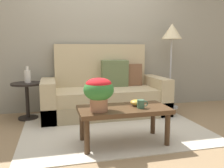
{
  "coord_description": "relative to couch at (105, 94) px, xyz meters",
  "views": [
    {
      "loc": [
        -0.8,
        -2.96,
        1.08
      ],
      "look_at": [
        -0.01,
        0.13,
        0.6
      ],
      "focal_mm": 38.12,
      "sensor_mm": 36.0,
      "label": 1
    }
  ],
  "objects": [
    {
      "name": "snack_bowl",
      "position": [
        0.09,
        -1.23,
        0.12
      ],
      "size": [
        0.14,
        0.14,
        0.07
      ],
      "color": "gold",
      "rests_on": "coffee_table"
    },
    {
      "name": "wall_back",
      "position": [
        -0.05,
        0.46,
        1.15
      ],
      "size": [
        6.4,
        0.12,
        2.96
      ],
      "primitive_type": "cube",
      "color": "gray",
      "rests_on": "ground"
    },
    {
      "name": "table_vase",
      "position": [
        -1.2,
        0.03,
        0.33
      ],
      "size": [
        0.09,
        0.09,
        0.25
      ],
      "color": "silver",
      "rests_on": "side_table"
    },
    {
      "name": "side_table",
      "position": [
        -1.22,
        0.02,
        0.05
      ],
      "size": [
        0.46,
        0.46,
        0.56
      ],
      "color": "black",
      "rests_on": "ground"
    },
    {
      "name": "area_rug",
      "position": [
        -0.05,
        -0.7,
        -0.33
      ],
      "size": [
        2.4,
        1.92,
        0.01
      ],
      "primitive_type": "cube",
      "color": "beige",
      "rests_on": "ground"
    },
    {
      "name": "potted_plant",
      "position": [
        -0.37,
        -1.35,
        0.31
      ],
      "size": [
        0.32,
        0.32,
        0.35
      ],
      "color": "#A36B4C",
      "rests_on": "coffee_table"
    },
    {
      "name": "floor_lamp",
      "position": [
        1.23,
        0.09,
        0.91
      ],
      "size": [
        0.36,
        0.36,
        1.51
      ],
      "color": "#B2B2B7",
      "rests_on": "ground"
    },
    {
      "name": "coffee_table",
      "position": [
        -0.07,
        -1.28,
        0.03
      ],
      "size": [
        1.02,
        0.51,
        0.42
      ],
      "color": "#442D1B",
      "rests_on": "ground"
    },
    {
      "name": "coffee_mug",
      "position": [
        0.11,
        -1.35,
        0.13
      ],
      "size": [
        0.13,
        0.08,
        0.09
      ],
      "color": "#3D664C",
      "rests_on": "coffee_table"
    },
    {
      "name": "ground_plane",
      "position": [
        -0.05,
        -0.81,
        -0.34
      ],
      "size": [
        14.0,
        14.0,
        0.0
      ],
      "primitive_type": "plane",
      "color": "#997A56"
    },
    {
      "name": "couch",
      "position": [
        0.0,
        0.0,
        0.0
      ],
      "size": [
        2.0,
        0.86,
        1.15
      ],
      "color": "tan",
      "rests_on": "ground"
    }
  ]
}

